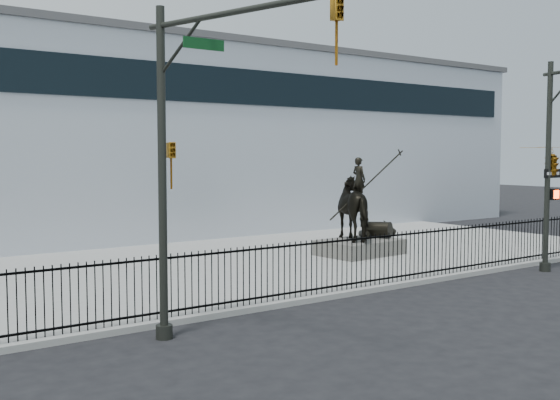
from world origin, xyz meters
TOP-DOWN VIEW (x-y plane):
  - ground at (0.00, 0.00)m, footprint 120.00×120.00m
  - plaza at (0.00, 7.00)m, footprint 30.00×12.00m
  - building at (0.00, 20.00)m, footprint 44.00×14.00m
  - picket_fence at (0.00, 1.25)m, footprint 22.10×0.10m
  - statue_plinth at (3.74, 5.84)m, footprint 3.18×2.32m
  - equestrian_statue at (3.80, 5.84)m, footprint 3.86×2.55m
  - traffic_signal_left at (-6.75, -0.62)m, footprint 1.52×4.84m

SIDE VIEW (x-z plane):
  - ground at x=0.00m, z-range 0.00..0.00m
  - plaza at x=0.00m, z-range 0.00..0.15m
  - statue_plinth at x=3.74m, z-range 0.15..0.72m
  - picket_fence at x=0.00m, z-range 0.15..1.65m
  - equestrian_statue at x=3.80m, z-range 0.26..3.54m
  - traffic_signal_left at x=-6.75m, z-range 0.53..7.53m
  - building at x=0.00m, z-range 0.00..9.00m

